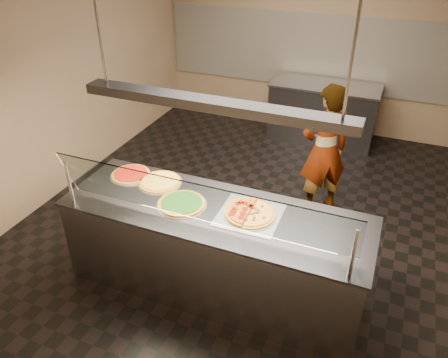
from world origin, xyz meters
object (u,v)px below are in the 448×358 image
at_px(half_pizza_sausage, 261,215).
at_px(pizza_tomato, 131,174).
at_px(half_pizza_pepperoni, 238,209).
at_px(heat_lamp_housing, 213,104).
at_px(serving_counter, 215,249).
at_px(sneeze_guard, 198,203).
at_px(pizza_spinach, 182,203).
at_px(pizza_cheese, 160,182).
at_px(pizza_spatula, 158,182).
at_px(perforated_tray, 250,214).
at_px(worker, 324,151).
at_px(prep_table, 323,112).

distance_m(half_pizza_sausage, pizza_tomato, 1.48).
relative_size(half_pizza_pepperoni, heat_lamp_housing, 0.20).
distance_m(half_pizza_pepperoni, pizza_tomato, 1.27).
bearing_deg(serving_counter, sneeze_guard, -90.00).
bearing_deg(pizza_tomato, half_pizza_pepperoni, -8.54).
relative_size(serving_counter, pizza_spinach, 6.14).
distance_m(serving_counter, pizza_cheese, 0.87).
height_order(pizza_cheese, pizza_spatula, pizza_spatula).
distance_m(half_pizza_pepperoni, half_pizza_sausage, 0.22).
relative_size(sneeze_guard, pizza_cheese, 5.91).
distance_m(pizza_spinach, pizza_spatula, 0.45).
relative_size(half_pizza_sausage, pizza_spatula, 1.97).
height_order(half_pizza_pepperoni, pizza_spinach, half_pizza_pepperoni).
distance_m(serving_counter, sneeze_guard, 0.83).
xyz_separation_m(perforated_tray, pizza_cheese, (-1.01, 0.17, 0.01)).
xyz_separation_m(serving_counter, pizza_cheese, (-0.69, 0.22, 0.48)).
distance_m(half_pizza_pepperoni, pizza_spinach, 0.53).
height_order(sneeze_guard, pizza_cheese, sneeze_guard).
bearing_deg(heat_lamp_housing, serving_counter, 0.00).
distance_m(half_pizza_pepperoni, pizza_spatula, 0.92).
xyz_separation_m(perforated_tray, half_pizza_sausage, (0.11, -0.00, 0.02)).
bearing_deg(worker, heat_lamp_housing, 32.47).
distance_m(serving_counter, perforated_tray, 0.57).
xyz_separation_m(sneeze_guard, perforated_tray, (0.32, 0.39, -0.29)).
distance_m(perforated_tray, half_pizza_pepperoni, 0.11).
xyz_separation_m(pizza_tomato, prep_table, (1.32, 3.56, -0.48)).
height_order(half_pizza_sausage, heat_lamp_housing, heat_lamp_housing).
xyz_separation_m(half_pizza_pepperoni, heat_lamp_housing, (-0.21, -0.05, 0.99)).
relative_size(perforated_tray, pizza_spatula, 2.41).
distance_m(half_pizza_pepperoni, pizza_cheese, 0.92).
bearing_deg(prep_table, perforated_tray, -89.29).
relative_size(serving_counter, sneeze_guard, 1.09).
height_order(half_pizza_pepperoni, prep_table, half_pizza_pepperoni).
height_order(serving_counter, pizza_spatula, pizza_spatula).
relative_size(pizza_spinach, pizza_cheese, 1.05).
distance_m(prep_table, worker, 2.12).
bearing_deg(heat_lamp_housing, worker, 69.20).
distance_m(perforated_tray, pizza_spinach, 0.64).
xyz_separation_m(half_pizza_pepperoni, worker, (0.45, 1.70, -0.14)).
bearing_deg(perforated_tray, pizza_tomato, 172.13).
bearing_deg(sneeze_guard, pizza_spinach, 136.05).
xyz_separation_m(pizza_spatula, heat_lamp_housing, (0.70, -0.20, 0.99)).
bearing_deg(pizza_spatula, half_pizza_pepperoni, -9.12).
bearing_deg(pizza_spinach, pizza_spatula, 148.65).
bearing_deg(pizza_spinach, pizza_cheese, 145.33).
bearing_deg(heat_lamp_housing, perforated_tray, 8.85).
relative_size(sneeze_guard, half_pizza_sausage, 5.74).
height_order(half_pizza_pepperoni, half_pizza_sausage, half_pizza_pepperoni).
bearing_deg(heat_lamp_housing, sneeze_guard, -90.00).
height_order(pizza_cheese, heat_lamp_housing, heat_lamp_housing).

